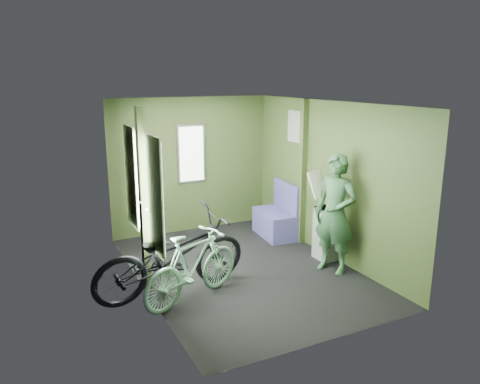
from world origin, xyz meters
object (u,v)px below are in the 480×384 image
Objects in this scene: bicycle_mint at (194,300)px; passenger at (335,214)px; bench_seat at (276,221)px; bicycle_black at (174,295)px; waste_box at (325,234)px.

bicycle_mint is 2.22m from passenger.
bicycle_mint is 2.64m from bench_seat.
bicycle_black is at bearing -119.51° from passenger.
passenger reaches higher than bench_seat.
passenger is at bearing -111.06° from waste_box.
passenger is 0.61m from waste_box.
bicycle_black is at bearing -144.00° from bench_seat.
bench_seat reaches higher than bicycle_black.
waste_box is (2.38, 0.15, 0.39)m from bicycle_black.
waste_box is (0.15, 0.40, -0.43)m from passenger.
waste_box reaches higher than bicycle_mint.
bicycle_mint is (0.17, -0.24, 0.00)m from bicycle_black.
bicycle_black is at bearing -176.38° from waste_box.
passenger reaches higher than bicycle_black.
bench_seat reaches higher than waste_box.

